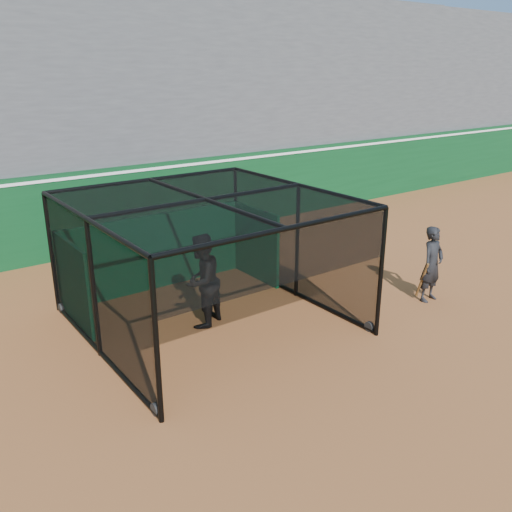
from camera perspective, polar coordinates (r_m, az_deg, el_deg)
ground at (r=10.65m, az=3.97°, el=-10.62°), size 120.00×120.00×0.00m
outfield_wall at (r=17.11m, az=-14.61°, el=5.06°), size 50.00×0.50×2.50m
grandstand at (r=20.22m, az=-19.61°, el=15.85°), size 50.00×7.85×8.95m
batting_cage at (r=11.54m, az=-5.14°, el=-0.73°), size 5.06×5.29×2.75m
batter at (r=11.54m, az=-5.73°, el=-2.60°), size 1.24×1.15×2.04m
on_deck_player at (r=13.41m, az=18.03°, el=-0.83°), size 0.70×0.49×1.82m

